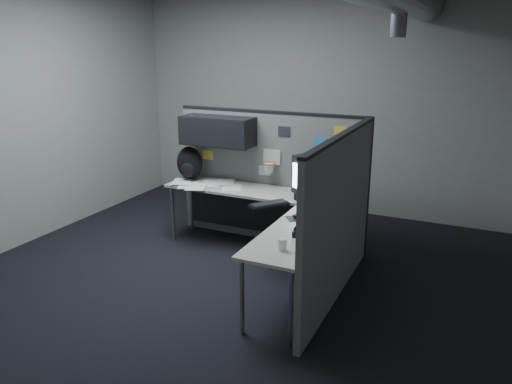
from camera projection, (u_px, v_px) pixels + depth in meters
The scene contains 12 objects.
room at pixel (280, 79), 4.38m from camera, with size 5.62×5.62×3.22m.
partition_back at pixel (256, 163), 6.09m from camera, with size 2.44×0.42×1.63m.
partition_right at pixel (340, 217), 4.71m from camera, with size 0.07×2.23×1.63m.
desk at pixel (268, 209), 5.58m from camera, with size 2.31×2.11×0.73m.
monitor at pixel (320, 178), 5.42m from camera, with size 0.61×0.61×0.50m.
keyboard at pixel (269, 204), 5.32m from camera, with size 0.38×0.45×0.04m.
mouse at pixel (297, 217), 4.94m from camera, with size 0.26×0.26×0.04m.
phone at pixel (304, 231), 4.51m from camera, with size 0.21×0.23×0.10m.
bottles at pixel (305, 249), 4.14m from camera, with size 0.12×0.16×0.07m.
cup at pixel (282, 244), 4.18m from camera, with size 0.07×0.07×0.10m, color white.
papers at pixel (206, 184), 6.10m from camera, with size 0.99×0.73×0.02m.
backpack at pixel (189, 164), 6.29m from camera, with size 0.35×0.32×0.42m.
Camera 1 is at (2.26, -4.15, 2.41)m, focal length 35.00 mm.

